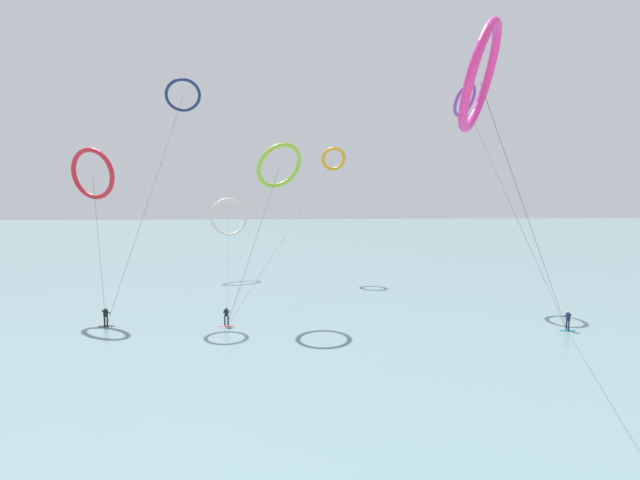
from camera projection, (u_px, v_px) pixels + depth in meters
sea_water at (298, 242)px, 112.64m from camera, size 400.00×200.00×0.08m
surfer_teal at (568, 322)px, 39.21m from camera, size 1.40×0.60×1.70m
surfer_charcoal at (106, 318)px, 40.45m from camera, size 1.40×0.64×1.70m
surfer_coral at (226, 318)px, 40.57m from camera, size 1.40×0.62×1.70m
kite_amber at (333, 159)px, 63.68m from camera, size 13.15×25.04×17.79m
kite_lime at (279, 166)px, 42.92m from camera, size 7.25×5.83×16.06m
kite_navy at (183, 96)px, 46.28m from camera, size 7.43×9.16×22.64m
kite_violet at (465, 100)px, 51.24m from camera, size 6.07×16.49×23.47m
kite_crimson at (93, 174)px, 44.11m from camera, size 5.10×6.58×15.77m
kite_magenta at (480, 77)px, 19.89m from camera, size 16.83×19.46×18.67m
kite_ivory at (229, 217)px, 63.58m from camera, size 5.31×25.68×10.93m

